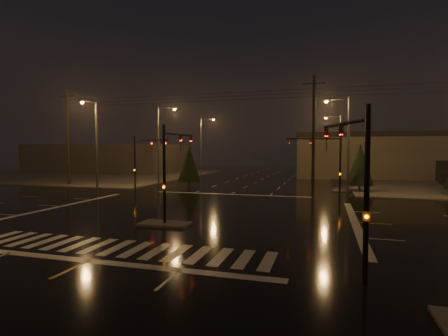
{
  "coord_description": "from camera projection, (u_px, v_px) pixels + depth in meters",
  "views": [
    {
      "loc": [
        9.15,
        -22.86,
        4.51
      ],
      "look_at": [
        1.16,
        4.74,
        3.0
      ],
      "focal_mm": 28.0,
      "sensor_mm": 36.0,
      "label": 1
    }
  ],
  "objects": [
    {
      "name": "streetlight_3",
      "position": [
        345.0,
        137.0,
        36.64
      ],
      "size": [
        2.77,
        0.32,
        10.0
      ],
      "color": "#38383A",
      "rests_on": "ground"
    },
    {
      "name": "commercial_block",
      "position": [
        110.0,
        158.0,
        74.57
      ],
      "size": [
        30.0,
        18.0,
        5.6
      ],
      "primitive_type": "cube",
      "color": "#3F3937",
      "rests_on": "ground"
    },
    {
      "name": "streetlight_5",
      "position": [
        95.0,
        138.0,
        39.57
      ],
      "size": [
        0.32,
        2.77,
        10.0
      ],
      "color": "#38383A",
      "rests_on": "ground"
    },
    {
      "name": "median_island",
      "position": [
        165.0,
        224.0,
        20.86
      ],
      "size": [
        3.0,
        1.6,
        0.15
      ],
      "primitive_type": "cube",
      "color": "#45433E",
      "rests_on": "ground"
    },
    {
      "name": "streetlight_1",
      "position": [
        160.0,
        140.0,
        44.77
      ],
      "size": [
        2.77,
        0.32,
        10.0
      ],
      "color": "#38383A",
      "rests_on": "ground"
    },
    {
      "name": "utility_pole_0",
      "position": [
        68.0,
        137.0,
        43.92
      ],
      "size": [
        2.2,
        0.32,
        12.0
      ],
      "color": "black",
      "rests_on": "ground"
    },
    {
      "name": "streetlight_4",
      "position": [
        338.0,
        142.0,
        55.82
      ],
      "size": [
        2.77,
        0.32,
        10.0
      ],
      "color": "#38383A",
      "rests_on": "ground"
    },
    {
      "name": "ground",
      "position": [
        190.0,
        213.0,
        24.7
      ],
      "size": [
        140.0,
        140.0,
        0.0
      ],
      "primitive_type": "plane",
      "color": "black",
      "rests_on": "ground"
    },
    {
      "name": "signal_mast_se",
      "position": [
        356.0,
        172.0,
        12.31
      ],
      "size": [
        1.55,
        3.87,
        6.0
      ],
      "color": "black",
      "rests_on": "ground"
    },
    {
      "name": "signal_mast_nw",
      "position": [
        141.0,
        156.0,
        36.86
      ],
      "size": [
        4.84,
        1.86,
        6.0
      ],
      "color": "black",
      "rests_on": "ground"
    },
    {
      "name": "conifer_0",
      "position": [
        360.0,
        164.0,
        37.39
      ],
      "size": [
        2.86,
        2.86,
        5.17
      ],
      "color": "black",
      "rests_on": "ground"
    },
    {
      "name": "sidewalk_nw",
      "position": [
        95.0,
        175.0,
        61.81
      ],
      "size": [
        36.0,
        36.0,
        0.12
      ],
      "primitive_type": "cube",
      "color": "#45433E",
      "rests_on": "ground"
    },
    {
      "name": "utility_pole_1",
      "position": [
        314.0,
        134.0,
        35.59
      ],
      "size": [
        2.2,
        0.32,
        12.0
      ],
      "color": "black",
      "rests_on": "ground"
    },
    {
      "name": "stop_bar_far",
      "position": [
        230.0,
        194.0,
        35.25
      ],
      "size": [
        16.0,
        0.5,
        0.01
      ],
      "primitive_type": "cube",
      "color": "beige",
      "rests_on": "ground"
    },
    {
      "name": "car_parked",
      "position": [
        447.0,
        180.0,
        44.41
      ],
      "size": [
        2.16,
        4.27,
        1.39
      ],
      "primitive_type": "imported",
      "rotation": [
        0.0,
        0.0,
        -0.13
      ],
      "color": "black",
      "rests_on": "ground"
    },
    {
      "name": "conifer_3",
      "position": [
        189.0,
        163.0,
        42.22
      ],
      "size": [
        2.75,
        2.75,
        5.0
      ],
      "color": "black",
      "rests_on": "ground"
    },
    {
      "name": "signal_mast_median",
      "position": [
        171.0,
        162.0,
        21.56
      ],
      "size": [
        0.25,
        4.59,
        6.0
      ],
      "color": "black",
      "rests_on": "ground"
    },
    {
      "name": "stop_bar_near",
      "position": [
        89.0,
        261.0,
        14.15
      ],
      "size": [
        16.0,
        0.5,
        0.01
      ],
      "primitive_type": "cube",
      "color": "beige",
      "rests_on": "ground"
    },
    {
      "name": "streetlight_2",
      "position": [
        202.0,
        142.0,
        60.12
      ],
      "size": [
        2.77,
        0.32,
        10.0
      ],
      "color": "#38383A",
      "rests_on": "ground"
    },
    {
      "name": "crosswalk",
      "position": [
        117.0,
        247.0,
        16.07
      ],
      "size": [
        15.0,
        2.6,
        0.01
      ],
      "primitive_type": "cube",
      "color": "beige",
      "rests_on": "ground"
    },
    {
      "name": "signal_mast_ne",
      "position": [
        329.0,
        158.0,
        31.59
      ],
      "size": [
        4.84,
        1.86,
        6.0
      ],
      "color": "black",
      "rests_on": "ground"
    }
  ]
}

